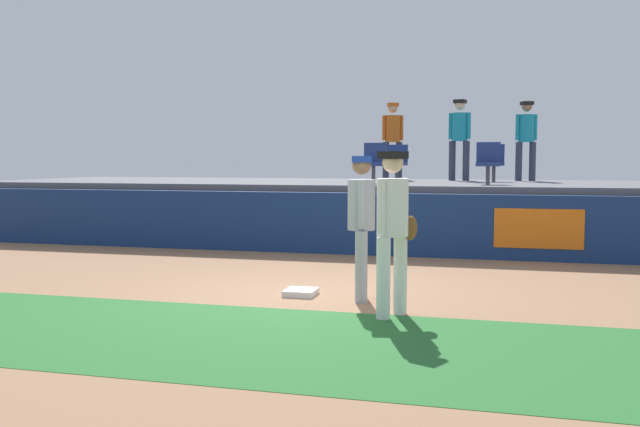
% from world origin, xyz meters
% --- Properties ---
extents(ground_plane, '(60.00, 60.00, 0.00)m').
position_xyz_m(ground_plane, '(0.00, 0.00, 0.00)').
color(ground_plane, '#936B4C').
extents(grass_foreground_strip, '(18.00, 2.80, 0.01)m').
position_xyz_m(grass_foreground_strip, '(0.00, -2.37, 0.00)').
color(grass_foreground_strip, '#26662B').
rests_on(grass_foreground_strip, ground_plane).
extents(first_base, '(0.40, 0.40, 0.08)m').
position_xyz_m(first_base, '(-0.08, -0.13, 0.04)').
color(first_base, white).
rests_on(first_base, ground_plane).
extents(player_fielder_home, '(0.52, 0.50, 1.86)m').
position_xyz_m(player_fielder_home, '(1.26, -1.01, 1.08)').
color(player_fielder_home, white).
rests_on(player_fielder_home, ground_plane).
extents(player_runner_visitor, '(0.41, 0.50, 1.82)m').
position_xyz_m(player_runner_visitor, '(0.74, -0.22, 1.05)').
color(player_runner_visitor, '#9EA3AD').
rests_on(player_runner_visitor, ground_plane).
extents(field_wall, '(18.00, 0.26, 1.16)m').
position_xyz_m(field_wall, '(0.02, 3.88, 0.58)').
color(field_wall, navy).
rests_on(field_wall, ground_plane).
extents(bleacher_platform, '(18.00, 4.80, 1.29)m').
position_xyz_m(bleacher_platform, '(0.00, 6.45, 0.64)').
color(bleacher_platform, '#59595E').
rests_on(bleacher_platform, ground_plane).
extents(seat_front_right, '(0.47, 0.44, 0.84)m').
position_xyz_m(seat_front_right, '(2.20, 5.32, 1.76)').
color(seat_front_right, '#4C4C51').
rests_on(seat_front_right, bleacher_platform).
extents(seat_back_center, '(0.46, 0.44, 0.84)m').
position_xyz_m(seat_back_center, '(0.13, 7.12, 1.76)').
color(seat_back_center, '#4C4C51').
rests_on(seat_back_center, bleacher_platform).
extents(seat_back_right, '(0.45, 0.44, 0.84)m').
position_xyz_m(seat_back_right, '(2.30, 7.12, 1.76)').
color(seat_back_right, '#4C4C51').
rests_on(seat_back_right, bleacher_platform).
extents(seat_front_center, '(0.46, 0.44, 0.84)m').
position_xyz_m(seat_front_center, '(-0.09, 5.32, 1.76)').
color(seat_front_center, '#4C4C51').
rests_on(seat_front_center, bleacher_platform).
extents(spectator_hooded, '(0.52, 0.44, 1.89)m').
position_xyz_m(spectator_hooded, '(1.50, 7.78, 2.38)').
color(spectator_hooded, '#33384C').
rests_on(spectator_hooded, bleacher_platform).
extents(spectator_capped, '(0.51, 0.46, 1.89)m').
position_xyz_m(spectator_capped, '(-0.16, 8.31, 2.38)').
color(spectator_capped, '#33384C').
rests_on(spectator_capped, bleacher_platform).
extents(spectator_casual, '(0.49, 0.44, 1.83)m').
position_xyz_m(spectator_casual, '(3.01, 7.91, 2.35)').
color(spectator_casual, '#33384C').
rests_on(spectator_casual, bleacher_platform).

